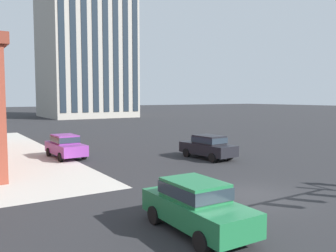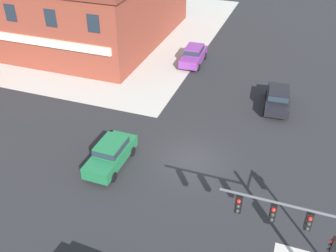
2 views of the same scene
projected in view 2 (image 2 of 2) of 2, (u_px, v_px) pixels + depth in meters
The scene contains 6 objects.
ground_plane at pixel (192, 160), 25.66m from camera, with size 320.00×320.00×0.00m, color #262628.
sidewalk_far_corner at pixel (81, 26), 46.89m from camera, with size 32.00×32.00×0.02m, color #B7B2A8.
traffic_signal_main at pixel (311, 232), 16.11m from camera, with size 5.25×2.09×5.61m.
car_main_southbound_near at pixel (111, 153), 24.79m from camera, with size 1.93×4.42×1.68m.
car_main_southbound_far at pixel (278, 98), 30.64m from camera, with size 2.17×4.53×1.68m.
car_cross_eastbound at pixel (194, 54), 37.58m from camera, with size 2.04×4.47×1.68m.
Camera 2 is at (5.31, -19.39, 16.18)m, focal length 41.80 mm.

